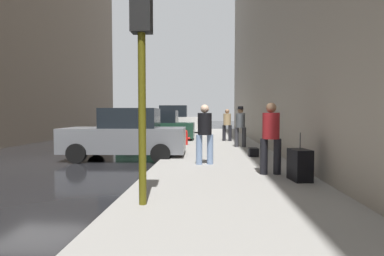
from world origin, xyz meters
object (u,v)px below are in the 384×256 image
at_px(pedestrian_with_beanie, 240,124).
at_px(parked_gray_coupe, 127,135).
at_px(fire_hydrant, 186,137).
at_px(pedestrian_in_red_jacket, 271,134).
at_px(traffic_light, 142,39).
at_px(parked_dark_green_sedan, 158,127).
at_px(pedestrian_in_jeans, 205,131).
at_px(rolling_suitcase, 300,165).
at_px(duffel_bag, 253,152).
at_px(parked_white_van, 172,121).
at_px(pedestrian_in_tan_coat, 227,123).

bearing_deg(pedestrian_with_beanie, parked_gray_coupe, -146.87).
height_order(fire_hydrant, pedestrian_with_beanie, pedestrian_with_beanie).
xyz_separation_m(fire_hydrant, pedestrian_with_beanie, (2.47, -0.79, 0.64)).
height_order(pedestrian_in_red_jacket, pedestrian_with_beanie, pedestrian_with_beanie).
bearing_deg(traffic_light, parked_dark_green_sedan, 98.73).
xyz_separation_m(fire_hydrant, pedestrian_in_jeans, (0.98, -5.40, 0.61)).
bearing_deg(rolling_suitcase, pedestrian_with_beanie, 95.14).
relative_size(rolling_suitcase, duffel_bag, 2.36).
relative_size(parked_dark_green_sedan, fire_hydrant, 5.98).
relative_size(fire_hydrant, pedestrian_in_jeans, 0.41).
height_order(traffic_light, pedestrian_in_red_jacket, traffic_light).
xyz_separation_m(fire_hydrant, traffic_light, (0.05, -9.27, 2.26)).
relative_size(parked_white_van, pedestrian_in_red_jacket, 2.73).
bearing_deg(parked_gray_coupe, pedestrian_in_red_jacket, -35.95).
xyz_separation_m(pedestrian_in_red_jacket, pedestrian_in_jeans, (-1.59, 1.35, 0.00)).
xyz_separation_m(traffic_light, pedestrian_in_jeans, (0.93, 3.87, -1.65)).
bearing_deg(parked_white_van, pedestrian_in_red_jacket, -74.62).
bearing_deg(pedestrian_with_beanie, traffic_light, -105.91).
bearing_deg(parked_dark_green_sedan, pedestrian_with_beanie, -40.00).
xyz_separation_m(parked_gray_coupe, pedestrian_with_beanie, (4.27, 2.79, 0.29)).
relative_size(parked_gray_coupe, pedestrian_in_jeans, 2.49).
height_order(parked_white_van, pedestrian_in_tan_coat, parked_white_van).
bearing_deg(duffel_bag, pedestrian_with_beanie, 92.88).
distance_m(parked_dark_green_sedan, pedestrian_with_beanie, 5.58).
relative_size(parked_gray_coupe, rolling_suitcase, 4.10).
relative_size(parked_gray_coupe, parked_white_van, 0.91).
bearing_deg(parked_white_van, pedestrian_with_beanie, -66.75).
bearing_deg(pedestrian_in_jeans, fire_hydrant, 100.25).
xyz_separation_m(parked_gray_coupe, traffic_light, (1.85, -5.70, 1.91)).
height_order(parked_dark_green_sedan, traffic_light, traffic_light).
xyz_separation_m(pedestrian_with_beanie, duffel_bag, (0.14, -2.88, -0.85)).
height_order(fire_hydrant, traffic_light, traffic_light).
bearing_deg(fire_hydrant, traffic_light, -89.69).
relative_size(fire_hydrant, duffel_bag, 1.60).
height_order(pedestrian_with_beanie, duffel_bag, pedestrian_with_beanie).
bearing_deg(parked_dark_green_sedan, pedestrian_in_tan_coat, -9.26).
distance_m(pedestrian_in_tan_coat, duffel_bag, 5.92).
xyz_separation_m(fire_hydrant, duffel_bag, (2.61, -3.67, -0.21)).
height_order(pedestrian_in_red_jacket, pedestrian_in_tan_coat, same).
relative_size(parked_gray_coupe, pedestrian_in_red_jacket, 2.49).
height_order(fire_hydrant, duffel_bag, fire_hydrant).
bearing_deg(pedestrian_in_red_jacket, traffic_light, -134.93).
distance_m(parked_gray_coupe, parked_dark_green_sedan, 6.37).
bearing_deg(pedestrian_with_beanie, pedestrian_in_red_jacket, -89.03).
bearing_deg(parked_dark_green_sedan, parked_white_van, 90.00).
distance_m(parked_gray_coupe, duffel_bag, 4.45).
bearing_deg(fire_hydrant, pedestrian_in_tan_coat, 46.33).
relative_size(fire_hydrant, pedestrian_in_tan_coat, 0.41).
xyz_separation_m(parked_white_van, duffel_bag, (4.42, -12.83, -0.74)).
distance_m(pedestrian_in_tan_coat, rolling_suitcase, 9.63).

